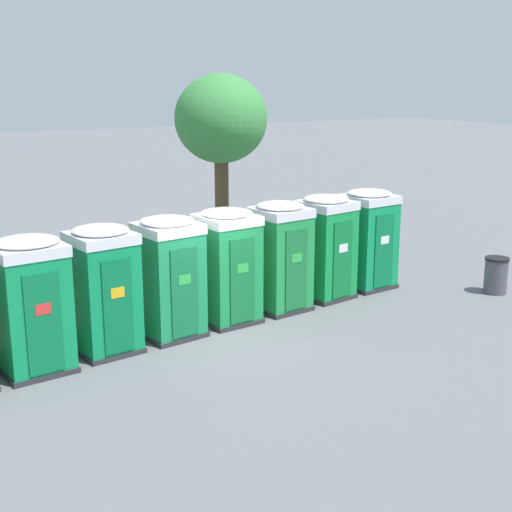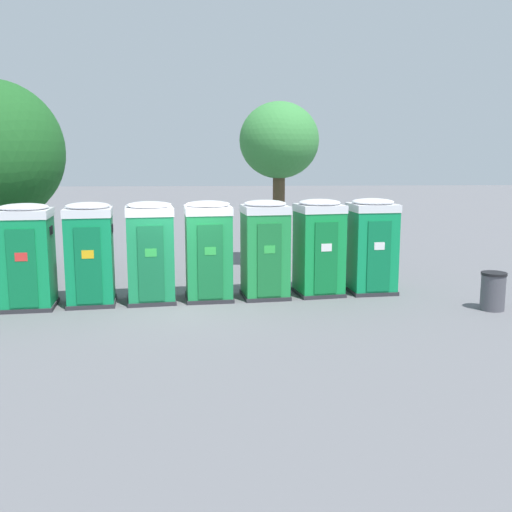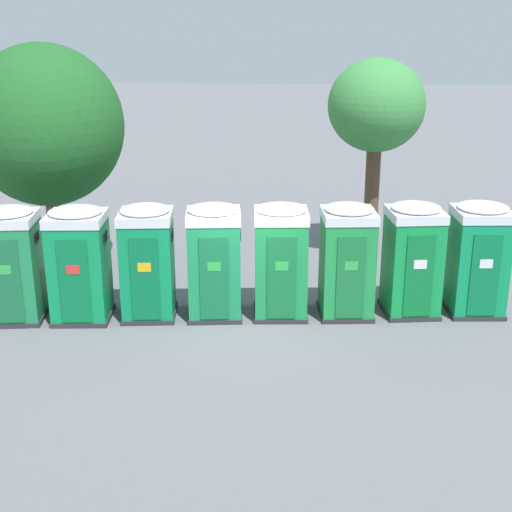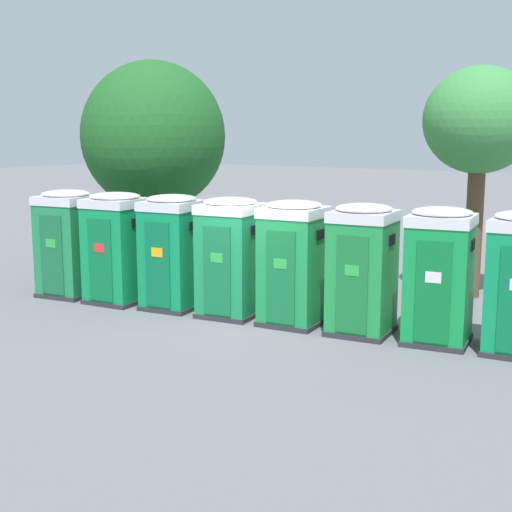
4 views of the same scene
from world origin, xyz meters
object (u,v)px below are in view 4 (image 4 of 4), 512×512
(street_tree_1, at_px, (153,137))
(portapotty_0, at_px, (68,243))
(portapotty_4, at_px, (293,262))
(street_tree_0, at_px, (479,123))
(portapotty_3, at_px, (230,257))
(portapotty_6, at_px, (439,275))
(portapotty_1, at_px, (116,247))
(portapotty_5, at_px, (362,269))
(portapotty_2, at_px, (172,251))

(street_tree_1, bearing_deg, portapotty_0, -84.43)
(portapotty_0, xyz_separation_m, portapotty_4, (5.81, 0.77, 0.00))
(street_tree_1, bearing_deg, street_tree_0, 12.15)
(portapotty_0, relative_size, portapotty_3, 1.00)
(portapotty_6, distance_m, street_tree_0, 5.03)
(portapotty_1, height_order, portapotty_5, same)
(portapotty_5, relative_size, street_tree_0, 0.47)
(portapotty_1, bearing_deg, street_tree_0, 37.89)
(street_tree_0, bearing_deg, street_tree_1, -167.85)
(portapotty_3, distance_m, street_tree_1, 6.04)
(portapotty_4, distance_m, portapotty_6, 2.93)
(portapotty_4, bearing_deg, portapotty_2, -173.27)
(portapotty_0, distance_m, portapotty_3, 4.40)
(portapotty_4, bearing_deg, portapotty_1, -171.93)
(portapotty_4, height_order, portapotty_5, same)
(portapotty_1, distance_m, street_tree_1, 4.52)
(portapotty_2, relative_size, street_tree_0, 0.47)
(portapotty_5, height_order, street_tree_0, street_tree_0)
(portapotty_4, bearing_deg, portapotty_3, -173.34)
(portapotty_1, relative_size, portapotty_2, 1.00)
(portapotty_1, xyz_separation_m, portapotty_2, (1.44, 0.27, 0.00))
(portapotty_5, distance_m, street_tree_1, 8.40)
(portapotty_4, height_order, street_tree_0, street_tree_0)
(portapotty_0, height_order, portapotty_5, same)
(portapotty_4, xyz_separation_m, portapotty_5, (1.46, 0.15, 0.00))
(portapotty_0, distance_m, portapotty_4, 5.86)
(portapotty_5, bearing_deg, portapotty_6, 9.01)
(portapotty_4, bearing_deg, street_tree_1, 156.24)
(portapotty_0, relative_size, portapotty_1, 1.00)
(portapotty_1, xyz_separation_m, portapotty_6, (7.26, 1.00, 0.00))
(portapotty_6, bearing_deg, portapotty_2, -172.90)
(portapotty_3, bearing_deg, portapotty_5, 6.29)
(portapotty_0, height_order, portapotty_4, same)
(portapotty_1, relative_size, portapotty_3, 1.00)
(street_tree_0, bearing_deg, portapotty_5, -100.17)
(portapotty_3, distance_m, street_tree_0, 6.59)
(portapotty_2, height_order, portapotty_6, same)
(street_tree_0, bearing_deg, portapotty_1, -142.11)
(portapotty_4, bearing_deg, portapotty_6, 7.46)
(portapotty_2, bearing_deg, portapotty_6, 7.10)
(portapotty_3, relative_size, portapotty_6, 1.00)
(portapotty_1, relative_size, portapotty_5, 1.00)
(portapotty_5, bearing_deg, portapotty_4, -174.09)
(portapotty_0, xyz_separation_m, portapotty_6, (8.72, 1.15, 0.00))
(portapotty_6, bearing_deg, portapotty_1, -172.17)
(street_tree_0, bearing_deg, portapotty_3, -128.28)
(portapotty_2, xyz_separation_m, portapotty_3, (1.46, 0.17, -0.00))
(portapotty_0, xyz_separation_m, street_tree_0, (8.05, 5.29, 2.79))
(portapotty_6, height_order, street_tree_0, street_tree_0)
(portapotty_1, height_order, street_tree_1, street_tree_1)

